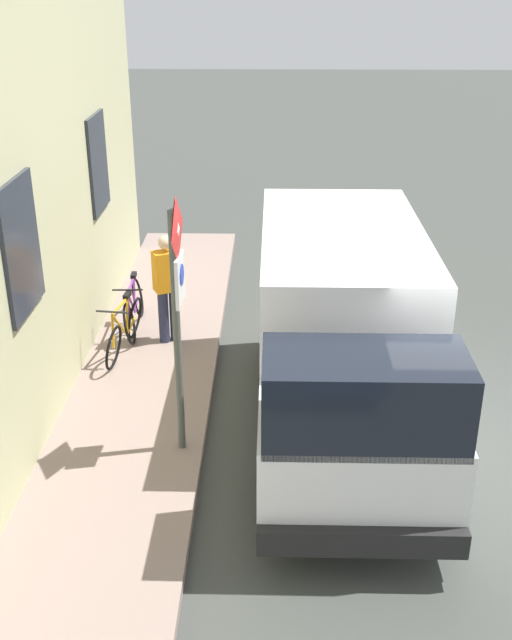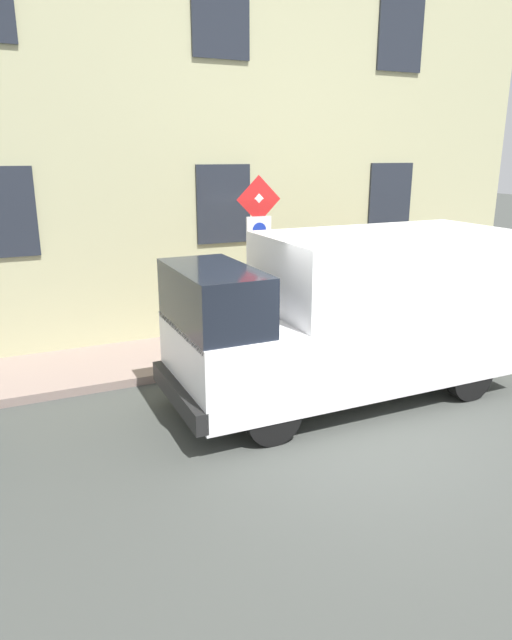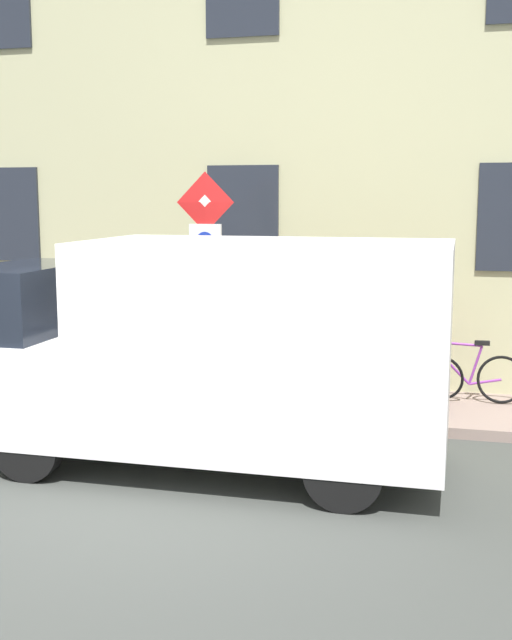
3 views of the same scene
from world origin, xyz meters
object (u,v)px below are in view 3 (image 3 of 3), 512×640
object	(u,v)px
bicycle_purple	(462,375)
bicycle_orange	(402,372)
delivery_van	(213,348)
sign_post_stacked	(206,257)
pedestrian	(432,342)

from	to	relation	value
bicycle_purple	bicycle_orange	xyz separation A→B (m)	(0.00, 0.82, 0.00)
delivery_van	bicycle_orange	xyz separation A→B (m)	(3.08, -1.82, -0.82)
bicycle_orange	delivery_van	bearing A→B (deg)	66.51
sign_post_stacked	bicycle_orange	world-z (taller)	sign_post_stacked
delivery_van	bicycle_purple	bearing A→B (deg)	-130.54
sign_post_stacked	delivery_van	bearing A→B (deg)	-160.40
delivery_van	bicycle_orange	world-z (taller)	delivery_van
bicycle_orange	pedestrian	world-z (taller)	pedestrian
sign_post_stacked	pedestrian	size ratio (longest dim) A/B	1.75
bicycle_orange	bicycle_purple	bearing A→B (deg)	-173.04
bicycle_purple	bicycle_orange	world-z (taller)	same
delivery_van	pedestrian	distance (m)	3.34
pedestrian	delivery_van	bearing A→B (deg)	22.50
delivery_van	pedestrian	size ratio (longest dim) A/B	3.10
sign_post_stacked	delivery_van	xyz separation A→B (m)	(-1.91, -0.68, -0.84)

